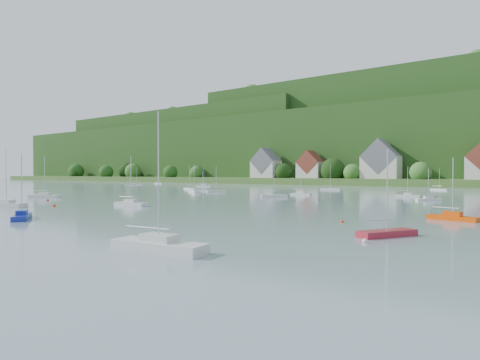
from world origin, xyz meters
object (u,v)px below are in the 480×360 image
(near_sailboat_3, at_px, (131,203))
(near_sailboat_5, at_px, (453,217))
(near_sailboat_0, at_px, (6,204))
(near_sailboat_6, at_px, (45,196))
(near_sailboat_1, at_px, (22,216))
(near_sailboat_4, at_px, (159,245))
(near_sailboat_7, at_px, (387,233))

(near_sailboat_3, relative_size, near_sailboat_5, 1.16)
(near_sailboat_0, bearing_deg, near_sailboat_3, 22.37)
(near_sailboat_3, distance_m, near_sailboat_6, 33.16)
(near_sailboat_1, distance_m, near_sailboat_5, 50.58)
(near_sailboat_0, bearing_deg, near_sailboat_1, -38.35)
(near_sailboat_4, bearing_deg, near_sailboat_6, 150.92)
(near_sailboat_3, height_order, near_sailboat_7, near_sailboat_3)
(near_sailboat_4, height_order, near_sailboat_6, near_sailboat_4)
(near_sailboat_4, height_order, near_sailboat_7, near_sailboat_4)
(near_sailboat_3, xyz_separation_m, near_sailboat_7, (43.51, -8.42, -0.11))
(near_sailboat_0, relative_size, near_sailboat_3, 1.11)
(near_sailboat_0, bearing_deg, near_sailboat_4, -31.86)
(near_sailboat_1, xyz_separation_m, near_sailboat_4, (27.64, -4.30, 0.06))
(near_sailboat_0, distance_m, near_sailboat_6, 24.26)
(near_sailboat_0, height_order, near_sailboat_3, near_sailboat_0)
(near_sailboat_3, xyz_separation_m, near_sailboat_5, (46.69, 7.92, -0.03))
(near_sailboat_6, bearing_deg, near_sailboat_0, -68.17)
(near_sailboat_0, xyz_separation_m, near_sailboat_5, (61.68, 20.77, -0.06))
(near_sailboat_0, xyz_separation_m, near_sailboat_4, (47.14, -11.45, 0.01))
(near_sailboat_1, height_order, near_sailboat_5, near_sailboat_1)
(near_sailboat_0, bearing_deg, near_sailboat_7, -13.89)
(near_sailboat_3, bearing_deg, near_sailboat_5, 4.06)
(near_sailboat_1, xyz_separation_m, near_sailboat_5, (42.18, 27.92, -0.01))
(near_sailboat_0, relative_size, near_sailboat_5, 1.29)
(near_sailboat_1, distance_m, near_sailboat_3, 20.50)
(near_sailboat_5, height_order, near_sailboat_7, near_sailboat_7)
(near_sailboat_7, bearing_deg, near_sailboat_1, 138.45)
(near_sailboat_3, xyz_separation_m, near_sailboat_4, (32.14, -24.30, 0.04))
(near_sailboat_6, bearing_deg, near_sailboat_5, -22.80)
(near_sailboat_7, bearing_deg, near_sailboat_3, 110.97)
(near_sailboat_0, distance_m, near_sailboat_4, 48.51)
(near_sailboat_4, distance_m, near_sailboat_5, 35.34)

